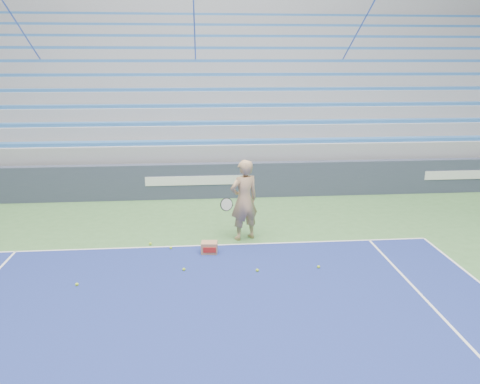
# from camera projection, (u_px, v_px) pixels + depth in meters

# --- Properties ---
(sponsor_barrier) EXTENTS (30.00, 0.32, 1.10)m
(sponsor_barrier) POSITION_uv_depth(u_px,v_px,m) (198.00, 181.00, 14.60)
(sponsor_barrier) COLOR #353C50
(sponsor_barrier) RESTS_ON ground
(bleachers) EXTENTS (31.00, 9.15, 7.30)m
(bleachers) POSITION_uv_depth(u_px,v_px,m) (197.00, 105.00, 19.59)
(bleachers) COLOR #93959B
(bleachers) RESTS_ON ground
(tennis_player) EXTENTS (1.03, 0.97, 1.96)m
(tennis_player) POSITION_uv_depth(u_px,v_px,m) (244.00, 200.00, 11.11)
(tennis_player) COLOR tan
(tennis_player) RESTS_ON ground
(ball_box) EXTENTS (0.38, 0.31, 0.27)m
(ball_box) POSITION_uv_depth(u_px,v_px,m) (209.00, 248.00, 10.48)
(ball_box) COLOR #A67550
(ball_box) RESTS_ON ground
(tennis_ball_0) EXTENTS (0.07, 0.07, 0.07)m
(tennis_ball_0) POSITION_uv_depth(u_px,v_px,m) (257.00, 270.00, 9.58)
(tennis_ball_0) COLOR #A2D02A
(tennis_ball_0) RESTS_ON ground
(tennis_ball_1) EXTENTS (0.07, 0.07, 0.07)m
(tennis_ball_1) POSITION_uv_depth(u_px,v_px,m) (208.00, 244.00, 10.95)
(tennis_ball_1) COLOR #A2D02A
(tennis_ball_1) RESTS_ON ground
(tennis_ball_2) EXTENTS (0.07, 0.07, 0.07)m
(tennis_ball_2) POSITION_uv_depth(u_px,v_px,m) (171.00, 248.00, 10.73)
(tennis_ball_2) COLOR #A2D02A
(tennis_ball_2) RESTS_ON ground
(tennis_ball_3) EXTENTS (0.07, 0.07, 0.07)m
(tennis_ball_3) POSITION_uv_depth(u_px,v_px,m) (184.00, 269.00, 9.62)
(tennis_ball_3) COLOR #A2D02A
(tennis_ball_3) RESTS_ON ground
(tennis_ball_4) EXTENTS (0.07, 0.07, 0.07)m
(tennis_ball_4) POSITION_uv_depth(u_px,v_px,m) (319.00, 267.00, 9.74)
(tennis_ball_4) COLOR #A2D02A
(tennis_ball_4) RESTS_ON ground
(tennis_ball_5) EXTENTS (0.07, 0.07, 0.07)m
(tennis_ball_5) POSITION_uv_depth(u_px,v_px,m) (77.00, 284.00, 8.98)
(tennis_ball_5) COLOR #A2D02A
(tennis_ball_5) RESTS_ON ground
(tennis_ball_6) EXTENTS (0.07, 0.07, 0.07)m
(tennis_ball_6) POSITION_uv_depth(u_px,v_px,m) (150.00, 244.00, 10.97)
(tennis_ball_6) COLOR #A2D02A
(tennis_ball_6) RESTS_ON ground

